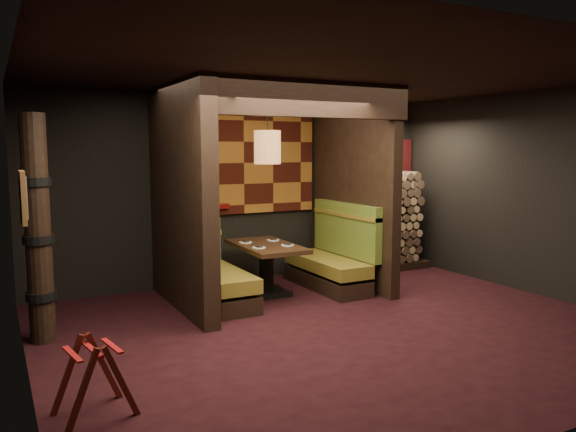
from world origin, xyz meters
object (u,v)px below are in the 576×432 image
Objects in this scene: pendant_lamp at (267,147)px; totem_column at (38,231)px; booth_bench_right at (333,260)px; firewood_stack at (378,221)px; dining_table at (266,261)px; luggage_rack at (94,375)px; booth_bench_left at (211,274)px.

pendant_lamp is 0.43× the size of totem_column.
totem_column is at bearing -172.14° from booth_bench_right.
firewood_stack is at bearing 13.19° from totem_column.
dining_table is 3.77m from luggage_rack.
luggage_rack is at bearing -136.87° from pendant_lamp.
dining_table is 2.51m from firewood_stack.
booth_bench_left reaches higher than luggage_rack.
luggage_rack is 6.08m from firewood_stack.
booth_bench_right is (1.89, 0.00, 0.00)m from booth_bench_left.
pendant_lamp reaches higher than dining_table.
dining_table is at bearing 11.99° from totem_column.
dining_table is at bearing 43.69° from luggage_rack.
booth_bench_right is 4.55m from luggage_rack.
booth_bench_right is 1.58m from firewood_stack.
booth_bench_left is at bearing -175.10° from dining_table.
pendant_lamp is at bearing -90.00° from dining_table.
pendant_lamp reaches higher than booth_bench_right.
firewood_stack reaches higher than luggage_rack.
booth_bench_left is 0.85m from dining_table.
luggage_rack is at bearing -126.64° from booth_bench_left.
booth_bench_left is at bearing -167.83° from firewood_stack.
luggage_rack is 0.37× the size of firewood_stack.
pendant_lamp is 3.11m from totem_column.
pendant_lamp is (0.84, 0.02, 1.66)m from booth_bench_left.
dining_table is 2.13× the size of luggage_rack.
pendant_lamp is at bearing 43.13° from luggage_rack.
totem_column is (-3.98, -0.55, 0.79)m from booth_bench_right.
booth_bench_left is at bearing 180.00° from booth_bench_right.
totem_column is 5.49m from firewood_stack.
totem_column is (-0.21, 1.98, 0.87)m from luggage_rack.
booth_bench_left reaches higher than dining_table.
dining_table is (0.84, 0.07, 0.08)m from booth_bench_left.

